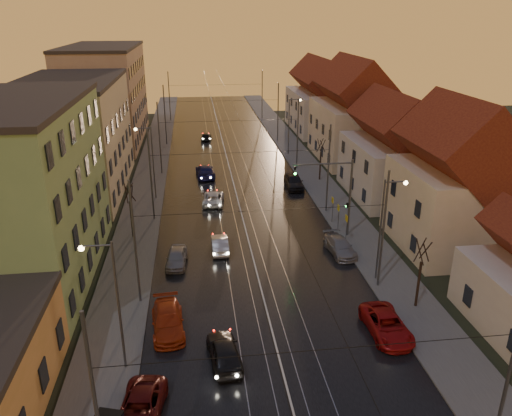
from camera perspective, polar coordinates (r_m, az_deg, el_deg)
name	(u,v)px	position (r m, az deg, el deg)	size (l,w,h in m)	color
ground	(285,379)	(29.17, 3.28, -18.97)	(160.00, 160.00, 0.00)	black
road	(230,169)	(64.76, -3.02, 4.47)	(16.00, 120.00, 0.04)	black
sidewalk_left	(151,171)	(64.85, -11.89, 4.10)	(4.00, 120.00, 0.15)	#4C4C4C
sidewalk_right	(305,166)	(66.17, 5.68, 4.81)	(4.00, 120.00, 0.15)	#4C4C4C
tram_rail_0	(213,169)	(64.64, -4.97, 4.42)	(0.06, 120.00, 0.03)	gray
tram_rail_1	(224,169)	(64.70, -3.70, 4.47)	(0.06, 120.00, 0.03)	gray
tram_rail_2	(236,169)	(64.80, -2.34, 4.52)	(0.06, 120.00, 0.03)	gray
tram_rail_3	(247,168)	(64.93, -1.08, 4.57)	(0.06, 120.00, 0.03)	gray
apartment_left_1	(14,196)	(40.11, -25.92, 1.22)	(10.00, 18.00, 13.00)	#729961
apartment_left_2	(74,139)	(58.76, -20.09, 7.47)	(10.00, 20.00, 12.00)	beige
apartment_left_3	(106,96)	(81.75, -16.73, 12.20)	(10.00, 24.00, 14.00)	#977561
house_right_1	(456,186)	(44.60, 21.84, 2.32)	(8.67, 10.20, 10.80)	beige
house_right_2	(395,154)	(56.01, 15.58, 5.91)	(9.18, 12.24, 9.20)	beige
house_right_3	(353,117)	(69.46, 11.04, 10.19)	(9.18, 14.28, 11.50)	beige
house_right_4	(320,101)	(86.61, 7.36, 12.07)	(9.18, 16.32, 10.00)	beige
catenary_pole_l_0	(96,410)	(21.79, -17.78, -21.14)	(0.16, 0.16, 9.00)	#595B60
catenary_pole_r_0	(509,373)	(24.97, 26.96, -16.46)	(0.16, 0.16, 9.00)	#595B60
catenary_pole_l_1	(135,244)	(34.26, -13.67, -4.05)	(0.16, 0.16, 9.00)	#595B60
catenary_pole_r_1	(383,231)	(36.37, 14.33, -2.58)	(0.16, 0.16, 9.00)	#595B60
catenary_pole_l_2	(151,176)	(48.19, -11.93, 3.59)	(0.16, 0.16, 9.00)	#595B60
catenary_pole_r_2	(328,169)	(49.71, 8.26, 4.39)	(0.16, 0.16, 9.00)	#595B60
catenary_pole_l_3	(160,139)	(62.62, -10.97, 7.77)	(0.16, 0.16, 9.00)	#595B60
catenary_pole_r_3	(298,135)	(63.80, 4.78, 8.33)	(0.16, 0.16, 9.00)	#595B60
catenary_pole_l_4	(165,115)	(77.27, -10.36, 10.36)	(0.16, 0.16, 9.00)	#595B60
catenary_pole_r_4	(278,113)	(78.23, 2.53, 10.82)	(0.16, 0.16, 9.00)	#595B60
catenary_pole_l_5	(169,97)	(94.99, -9.88, 12.42)	(0.16, 0.16, 9.00)	#595B60
catenary_pole_r_5	(262,95)	(95.77, 0.71, 12.80)	(0.16, 0.16, 9.00)	#595B60
street_lamp_0	(112,295)	(28.02, -16.18, -9.49)	(1.75, 0.32, 8.00)	#595B60
street_lamp_1	(385,220)	(37.25, 14.57, -1.37)	(1.75, 0.32, 8.00)	#595B60
street_lamp_2	(150,155)	(53.87, -12.05, 5.90)	(1.75, 0.32, 8.00)	#595B60
street_lamp_3	(291,121)	(70.52, 4.04, 9.93)	(1.75, 0.32, 8.00)	#595B60
traffic_light_mast	(339,189)	(44.04, 9.51, 2.20)	(5.30, 0.32, 7.20)	#595B60
bare_tree_0	(131,212)	(45.28, -14.10, -0.47)	(1.09, 1.09, 5.11)	black
bare_tree_1	(420,276)	(35.40, 18.18, -7.34)	(1.09, 1.09, 5.11)	black
bare_tree_2	(320,161)	(60.00, 7.38, 5.39)	(1.09, 1.09, 5.11)	black
driving_car_0	(224,352)	(29.88, -3.65, -16.05)	(1.71, 4.25, 1.45)	black
driving_car_1	(220,244)	(42.38, -4.16, -4.13)	(1.35, 3.87, 1.28)	#AEAFB4
driving_car_2	(213,198)	(52.83, -4.90, 1.13)	(2.07, 4.49, 1.25)	silver
driving_car_3	(205,171)	(61.68, -5.82, 4.23)	(2.11, 5.19, 1.51)	#181949
driving_car_4	(206,137)	(79.99, -5.73, 8.12)	(1.44, 3.58, 1.22)	black
parked_left_1	(140,409)	(27.18, -13.07, -21.45)	(2.09, 4.53, 1.26)	#4C0D0D
parked_left_2	(168,321)	(32.84, -10.05, -12.57)	(1.95, 4.81, 1.40)	#AF3211
parked_left_3	(177,257)	(40.52, -9.07, -5.60)	(1.55, 3.85, 1.31)	gray
parked_right_0	(387,325)	(33.07, 14.70, -12.79)	(2.24, 4.85, 1.35)	#A01011
parked_right_1	(340,246)	(42.45, 9.57, -4.34)	(1.80, 4.44, 1.29)	gray
parked_right_2	(294,181)	(57.58, 4.34, 3.06)	(1.87, 4.65, 1.59)	black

